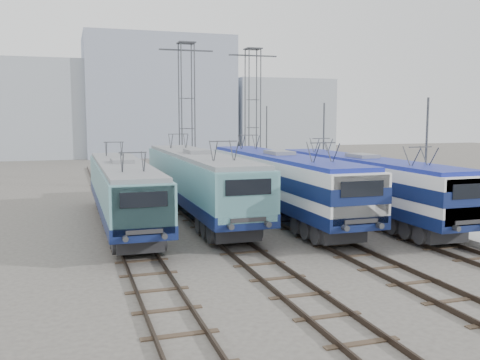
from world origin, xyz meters
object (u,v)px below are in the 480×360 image
Objects in this scene: locomotive_center_left at (198,179)px; locomotive_far_left at (123,188)px; locomotive_far_right at (363,181)px; mast_rear at (267,143)px; mast_mid at (323,150)px; locomotive_center_right at (280,179)px; catenary_tower_west at (187,109)px; mast_front at (426,164)px; catenary_tower_east at (253,109)px.

locomotive_far_left is at bearing -164.02° from locomotive_center_left.
locomotive_far_right is 2.55× the size of mast_rear.
locomotive_center_left is at bearing -122.00° from mast_rear.
mast_mid is at bearing 78.16° from locomotive_far_right.
locomotive_center_right is 2.67× the size of mast_mid.
mast_rear is at bearing 71.63° from locomotive_center_right.
locomotive_center_left is 1.57× the size of catenary_tower_west.
catenary_tower_west is at bearing 137.07° from mast_mid.
catenary_tower_west is 1.71× the size of mast_mid.
locomotive_center_left is (4.50, 1.29, 0.19)m from locomotive_far_left.
mast_mid and mast_rear have the same top height.
locomotive_center_left is at bearing 148.55° from mast_front.
catenary_tower_west is 1.00× the size of catenary_tower_east.
catenary_tower_west is at bearing -155.06° from mast_rear.
locomotive_far_left is 16.75m from catenary_tower_west.
catenary_tower_east is (6.50, 2.00, 0.00)m from catenary_tower_west.
mast_rear reaches higher than locomotive_center_left.
locomotive_far_left is 1.43× the size of catenary_tower_west.
locomotive_far_right is (4.50, -1.71, -0.10)m from locomotive_center_right.
catenary_tower_east is 1.71× the size of mast_front.
locomotive_center_left is at bearing 15.98° from locomotive_far_left.
catenary_tower_west is at bearing -162.90° from catenary_tower_east.
catenary_tower_east is at bearing 76.06° from locomotive_center_right.
mast_rear reaches higher than locomotive_far_right.
locomotive_far_right is (9.00, -3.46, -0.07)m from locomotive_center_left.
locomotive_center_right is 1.05× the size of locomotive_far_right.
catenary_tower_west is 9.99m from mast_rear.
locomotive_center_right is at bearing -103.94° from catenary_tower_east.
locomotive_center_left is at bearing 158.70° from locomotive_center_right.
mast_front is at bearing -84.55° from catenary_tower_east.
catenary_tower_west is at bearing 113.27° from mast_front.
mast_mid is at bearing -78.14° from catenary_tower_east.
locomotive_far_left is 2.46× the size of mast_mid.
mast_rear is (15.35, 18.65, 1.35)m from locomotive_far_left.
mast_rear is (8.60, 4.00, -3.14)m from catenary_tower_west.
mast_front reaches higher than locomotive_center_left.
catenary_tower_west is 1.71× the size of mast_front.
mast_mid is at bearing 90.00° from mast_front.
catenary_tower_west is (2.25, 13.36, 4.30)m from locomotive_center_left.
locomotive_far_right is at bearing 120.22° from mast_front.
locomotive_center_right is at bearing -2.96° from locomotive_far_left.
mast_mid is at bearing 23.43° from locomotive_far_left.
mast_front and mast_mid have the same top height.
catenary_tower_east reaches higher than locomotive_far_left.
mast_mid is (15.35, 6.65, 1.35)m from locomotive_far_left.
locomotive_center_left is 9.64m from locomotive_far_right.
mast_front reaches higher than locomotive_center_right.
locomotive_far_left is at bearing 177.04° from locomotive_center_right.
locomotive_center_left is at bearing -153.69° from mast_mid.
catenary_tower_east is 1.71× the size of mast_mid.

